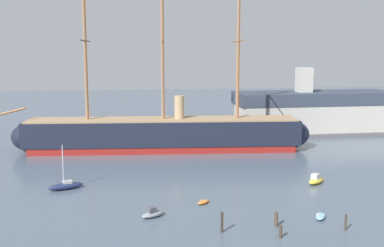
% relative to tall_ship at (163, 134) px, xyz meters
% --- Properties ---
extents(tall_ship, '(63.10, 15.27, 30.35)m').
position_rel_tall_ship_xyz_m(tall_ship, '(0.00, 0.00, 0.00)').
color(tall_ship, maroon).
rests_on(tall_ship, ground).
extents(motorboat_foreground_left, '(3.20, 2.59, 1.25)m').
position_rel_tall_ship_xyz_m(motorboat_foreground_left, '(-4.97, -37.36, -2.87)').
color(motorboat_foreground_left, gray).
rests_on(motorboat_foreground_left, ground).
extents(dinghy_foreground_right, '(2.14, 2.63, 0.57)m').
position_rel_tall_ship_xyz_m(dinghy_foreground_right, '(14.17, -40.95, -3.02)').
color(dinghy_foreground_right, '#7FB2D6').
rests_on(dinghy_foreground_right, ground).
extents(dinghy_near_centre, '(2.01, 1.92, 0.46)m').
position_rel_tall_ship_xyz_m(dinghy_near_centre, '(1.77, -33.45, -3.08)').
color(dinghy_near_centre, orange).
rests_on(dinghy_near_centre, ground).
extents(sailboat_mid_left, '(5.13, 3.07, 6.40)m').
position_rel_tall_ship_xyz_m(sailboat_mid_left, '(-16.13, -24.16, -2.77)').
color(sailboat_mid_left, '#1E284C').
rests_on(sailboat_mid_left, ground).
extents(motorboat_mid_right, '(3.68, 3.51, 1.51)m').
position_rel_tall_ship_xyz_m(motorboat_mid_right, '(19.71, -26.96, -2.78)').
color(motorboat_mid_right, gold).
rests_on(motorboat_mid_right, ground).
extents(motorboat_far_left, '(3.34, 4.55, 1.77)m').
position_rel_tall_ship_xyz_m(motorboat_far_left, '(-23.97, 2.25, -2.69)').
color(motorboat_far_left, '#7FB2D6').
rests_on(motorboat_far_left, ground).
extents(motorboat_distant_centre, '(4.40, 2.66, 1.73)m').
position_rel_tall_ship_xyz_m(motorboat_distant_centre, '(6.91, 12.26, -2.70)').
color(motorboat_distant_centre, '#7FB2D6').
rests_on(motorboat_distant_centre, ground).
extents(mooring_piling_nearest, '(0.43, 0.43, 1.64)m').
position_rel_tall_ship_xyz_m(mooring_piling_nearest, '(8.27, -42.47, -2.49)').
color(mooring_piling_nearest, '#4C3D2D').
rests_on(mooring_piling_nearest, ground).
extents(mooring_piling_left_pair, '(0.29, 0.29, 2.24)m').
position_rel_tall_ship_xyz_m(mooring_piling_left_pair, '(1.97, -43.25, -2.19)').
color(mooring_piling_left_pair, '#382B1E').
rests_on(mooring_piling_left_pair, ground).
extents(mooring_piling_right_pair, '(0.25, 0.25, 1.80)m').
position_rel_tall_ship_xyz_m(mooring_piling_right_pair, '(15.31, -44.78, -2.41)').
color(mooring_piling_right_pair, '#423323').
rests_on(mooring_piling_right_pair, ground).
extents(mooring_piling_midwater, '(0.36, 0.36, 1.33)m').
position_rel_tall_ship_xyz_m(mooring_piling_midwater, '(7.64, -45.71, -2.64)').
color(mooring_piling_midwater, '#423323').
rests_on(mooring_piling_midwater, ground).
extents(dockside_warehouse_right, '(40.05, 14.07, 15.40)m').
position_rel_tall_ship_xyz_m(dockside_warehouse_right, '(37.02, 14.31, 1.59)').
color(dockside_warehouse_right, '#565659').
rests_on(dockside_warehouse_right, ground).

